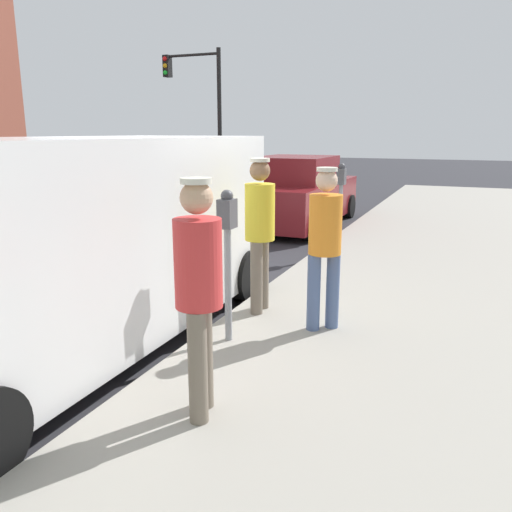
{
  "coord_description": "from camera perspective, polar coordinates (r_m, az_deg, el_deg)",
  "views": [
    {
      "loc": [
        3.51,
        -5.42,
        2.2
      ],
      "look_at": [
        1.65,
        -0.97,
        1.05
      ],
      "focal_mm": 36.5,
      "sensor_mm": 36.0,
      "label": 1
    }
  ],
  "objects": [
    {
      "name": "traffic_light_corner",
      "position": [
        20.72,
        -6.24,
        17.02
      ],
      "size": [
        2.48,
        0.42,
        5.2
      ],
      "color": "black",
      "rests_on": "ground"
    },
    {
      "name": "sidewalk_slab",
      "position": [
        5.82,
        21.21,
        -8.95
      ],
      "size": [
        5.0,
        32.0,
        0.15
      ],
      "primitive_type": "cube",
      "color": "#9E998E",
      "rests_on": "ground"
    },
    {
      "name": "pedestrian_in_red",
      "position": [
        3.69,
        -6.3,
        -3.05
      ],
      "size": [
        0.34,
        0.35,
        1.75
      ],
      "color": "#726656",
      "rests_on": "sidewalk_slab"
    },
    {
      "name": "pedestrian_in_yellow",
      "position": [
        5.91,
        0.42,
        3.41
      ],
      "size": [
        0.34,
        0.36,
        1.77
      ],
      "color": "#726656",
      "rests_on": "sidewalk_slab"
    },
    {
      "name": "ground_plane",
      "position": [
        6.82,
        -9.74,
        -5.59
      ],
      "size": [
        80.0,
        80.0,
        0.0
      ],
      "primitive_type": "plane",
      "color": "#2D2D33"
    },
    {
      "name": "parking_meter_far",
      "position": [
        9.37,
        9.28,
        7.02
      ],
      "size": [
        0.14,
        0.18,
        1.52
      ],
      "color": "gray",
      "rests_on": "sidewalk_slab"
    },
    {
      "name": "parking_meter_near",
      "position": [
        5.05,
        -3.14,
        1.75
      ],
      "size": [
        0.14,
        0.18,
        1.52
      ],
      "color": "gray",
      "rests_on": "sidewalk_slab"
    },
    {
      "name": "parked_sedan_ahead",
      "position": [
        12.47,
        4.52,
        6.72
      ],
      "size": [
        1.98,
        4.42,
        1.65
      ],
      "color": "maroon",
      "rests_on": "ground"
    },
    {
      "name": "pedestrian_in_orange",
      "position": [
        5.41,
        7.56,
        1.89
      ],
      "size": [
        0.34,
        0.34,
        1.71
      ],
      "color": "#4C608C",
      "rests_on": "sidewalk_slab"
    },
    {
      "name": "parked_van",
      "position": [
        5.56,
        -19.02,
        1.85
      ],
      "size": [
        2.12,
        5.2,
        2.15
      ],
      "color": "white",
      "rests_on": "ground"
    }
  ]
}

